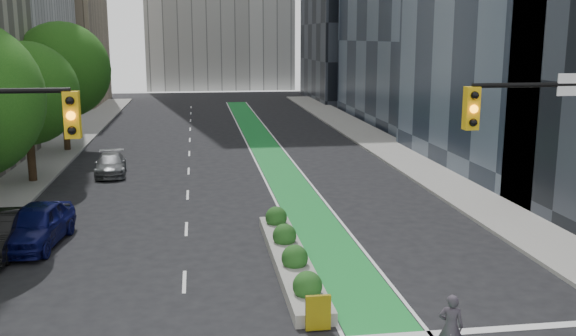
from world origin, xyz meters
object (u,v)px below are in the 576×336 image
object	(u,v)px
parked_car_left_near	(36,225)
parked_car_left_far	(111,164)
cyclist	(451,327)
median_planter	(290,255)

from	to	relation	value
parked_car_left_near	parked_car_left_far	bearing A→B (deg)	91.68
cyclist	parked_car_left_far	size ratio (longest dim) A/B	0.40
median_planter	parked_car_left_far	distance (m)	18.52
cyclist	parked_car_left_near	world-z (taller)	cyclist
parked_car_left_near	parked_car_left_far	distance (m)	13.05
cyclist	parked_car_left_near	bearing A→B (deg)	-19.05
median_planter	parked_car_left_near	distance (m)	10.08
parked_car_left_near	parked_car_left_far	size ratio (longest dim) A/B	1.14
median_planter	parked_car_left_far	size ratio (longest dim) A/B	2.43
median_planter	parked_car_left_near	size ratio (longest dim) A/B	2.12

